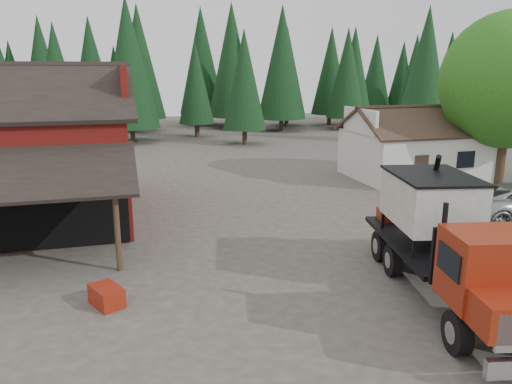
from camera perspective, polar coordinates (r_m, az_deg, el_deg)
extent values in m
plane|color=#474038|center=(17.21, 4.04, -9.59)|extent=(120.00, 120.00, 0.00)
cube|color=#621010|center=(24.87, -14.98, 11.49)|extent=(0.25, 7.00, 2.00)
cylinder|color=#382619|center=(17.81, -15.55, -4.45)|extent=(0.20, 0.20, 2.80)
cube|color=silver|center=(33.79, 17.69, 4.14)|extent=(8.00, 6.00, 3.00)
cube|color=#38281E|center=(32.27, 19.43, 7.61)|extent=(8.60, 3.42, 1.80)
cube|color=#38281E|center=(34.76, 16.62, 8.22)|extent=(8.60, 3.42, 1.80)
cube|color=silver|center=(31.49, 11.82, 7.97)|extent=(0.20, 4.20, 1.50)
cube|color=silver|center=(35.86, 23.38, 7.82)|extent=(0.20, 4.20, 1.50)
cube|color=#38281E|center=(30.58, 18.31, 2.17)|extent=(0.90, 0.06, 2.00)
cube|color=black|center=(32.23, 22.85, 3.44)|extent=(1.20, 0.06, 1.00)
cylinder|color=#382619|center=(33.85, 26.17, 3.56)|extent=(0.60, 0.60, 3.20)
sphere|color=#276216|center=(33.44, 27.02, 11.32)|extent=(8.00, 8.00, 8.00)
sphere|color=#276216|center=(33.31, 24.32, 9.52)|extent=(4.40, 4.40, 4.40)
cylinder|color=#382619|center=(46.66, -1.31, 6.46)|extent=(0.44, 0.44, 1.60)
cone|color=black|center=(46.28, -1.34, 12.73)|extent=(3.96, 3.96, 9.00)
cylinder|color=#382619|center=(49.54, 18.26, 6.20)|extent=(0.44, 0.44, 1.60)
cone|color=black|center=(49.17, 18.81, 13.25)|extent=(4.84, 4.84, 11.00)
cylinder|color=#382619|center=(49.24, -13.91, 6.45)|extent=(0.44, 0.44, 1.60)
cone|color=black|center=(48.87, -14.37, 14.14)|extent=(5.28, 5.28, 12.00)
cylinder|color=black|center=(13.66, 22.00, -14.67)|extent=(0.57, 1.15, 1.10)
cylinder|color=black|center=(17.67, 15.37, -7.52)|extent=(0.57, 1.15, 1.10)
cylinder|color=black|center=(18.45, 21.58, -7.10)|extent=(0.57, 1.15, 1.10)
cylinder|color=black|center=(18.91, 14.01, -6.00)|extent=(0.57, 1.15, 1.10)
cylinder|color=black|center=(19.63, 19.87, -5.68)|extent=(0.57, 1.15, 1.10)
cube|color=black|center=(16.53, 20.71, -7.97)|extent=(2.83, 8.62, 0.40)
cube|color=maroon|center=(13.88, 25.70, -7.80)|extent=(2.69, 2.15, 1.84)
cylinder|color=black|center=(14.01, 20.60, -4.72)|extent=(0.17, 0.17, 1.80)
cube|color=black|center=(14.71, 23.81, -6.61)|extent=(2.42, 0.62, 1.60)
cube|color=black|center=(17.63, 18.95, -5.52)|extent=(3.68, 6.18, 0.16)
cube|color=beige|center=(17.22, 19.33, -0.87)|extent=(2.92, 3.69, 1.60)
cone|color=beige|center=(17.49, 19.07, -4.03)|extent=(2.60, 2.60, 0.70)
cube|color=black|center=(17.04, 19.55, 1.79)|extent=(3.04, 3.81, 0.08)
cylinder|color=black|center=(18.72, 19.36, -0.04)|extent=(1.16, 2.05, 3.04)
cube|color=maroon|center=(19.47, 14.73, -2.53)|extent=(0.75, 0.90, 0.45)
cube|color=maroon|center=(15.75, -16.70, -11.31)|extent=(1.11, 1.30, 0.60)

